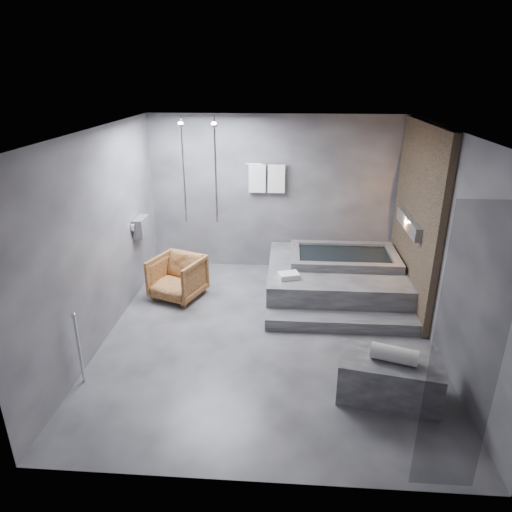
{
  "coord_description": "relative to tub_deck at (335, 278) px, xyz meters",
  "views": [
    {
      "loc": [
        0.23,
        -5.56,
        3.45
      ],
      "look_at": [
        -0.19,
        0.3,
        1.08
      ],
      "focal_mm": 32.0,
      "sensor_mm": 36.0,
      "label": 1
    }
  ],
  "objects": [
    {
      "name": "room",
      "position": [
        -0.65,
        -1.21,
        1.48
      ],
      "size": [
        5.0,
        5.04,
        2.82
      ],
      "color": "#313133",
      "rests_on": "ground"
    },
    {
      "name": "tub_deck",
      "position": [
        0.0,
        0.0,
        0.0
      ],
      "size": [
        2.2,
        2.0,
        0.5
      ],
      "primitive_type": "cube",
      "color": "#363639",
      "rests_on": "ground"
    },
    {
      "name": "tub_step",
      "position": [
        0.0,
        -1.18,
        -0.16
      ],
      "size": [
        2.2,
        0.36,
        0.18
      ],
      "primitive_type": "cube",
      "color": "#363639",
      "rests_on": "ground"
    },
    {
      "name": "concrete_bench",
      "position": [
        0.37,
        -2.66,
        -0.0
      ],
      "size": [
        1.2,
        0.8,
        0.5
      ],
      "primitive_type": "cube",
      "rotation": [
        0.0,
        0.0,
        -0.19
      ],
      "color": "#38383B",
      "rests_on": "ground"
    },
    {
      "name": "driftwood_chair",
      "position": [
        -2.58,
        -0.37,
        0.1
      ],
      "size": [
        0.97,
        0.98,
        0.7
      ],
      "primitive_type": "imported",
      "rotation": [
        0.0,
        0.0,
        -0.37
      ],
      "color": "#4F2C13",
      "rests_on": "ground"
    },
    {
      "name": "rolled_towel",
      "position": [
        0.39,
        -2.7,
        0.34
      ],
      "size": [
        0.53,
        0.33,
        0.18
      ],
      "primitive_type": "cylinder",
      "rotation": [
        0.0,
        1.57,
        -0.32
      ],
      "color": "silver",
      "rests_on": "concrete_bench"
    },
    {
      "name": "deck_towel",
      "position": [
        -0.77,
        -0.59,
        0.29
      ],
      "size": [
        0.36,
        0.31,
        0.08
      ],
      "primitive_type": "cube",
      "rotation": [
        0.0,
        0.0,
        0.32
      ],
      "color": "silver",
      "rests_on": "tub_deck"
    }
  ]
}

